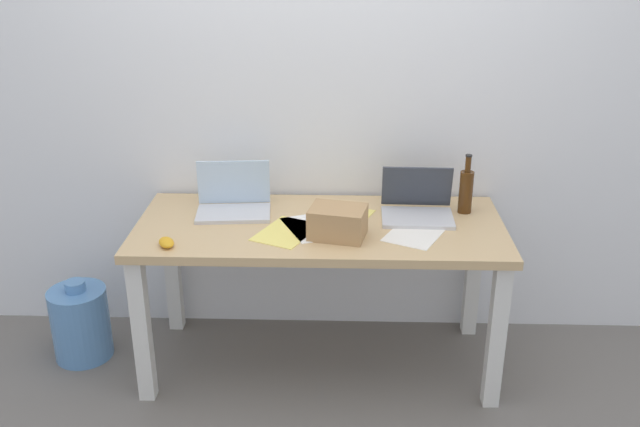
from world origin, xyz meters
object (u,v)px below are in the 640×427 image
cardboard_box (338,222)px  laptop_right (417,207)px  beer_bottle (466,190)px  desk (320,244)px  laptop_left (234,202)px  computer_mouse (166,242)px  water_cooler_jug (81,323)px

cardboard_box → laptop_right: bearing=32.5°
beer_bottle → cardboard_box: bearing=-153.7°
desk → laptop_right: laptop_right is taller
laptop_left → cardboard_box: laptop_left is taller
laptop_left → laptop_right: laptop_left is taller
beer_bottle → computer_mouse: size_ratio=2.82×
laptop_left → beer_bottle: bearing=1.9°
laptop_right → laptop_left: bearing=178.3°
laptop_right → cardboard_box: (-0.36, -0.23, 0.02)m
beer_bottle → water_cooler_jug: (-1.84, -0.14, -0.66)m
computer_mouse → beer_bottle: bearing=-9.7°
laptop_right → beer_bottle: (0.23, 0.06, 0.06)m
desk → laptop_left: bearing=163.1°
laptop_left → water_cooler_jug: size_ratio=0.87×
computer_mouse → water_cooler_jug: (-0.53, 0.27, -0.57)m
laptop_left → laptop_right: bearing=-1.7°
laptop_left → desk: bearing=-16.9°
desk → beer_bottle: size_ratio=5.89×
desk → cardboard_box: 0.23m
laptop_right → water_cooler_jug: laptop_right is taller
water_cooler_jug → desk: bearing=-0.9°
laptop_right → water_cooler_jug: bearing=-177.1°
laptop_right → beer_bottle: size_ratio=1.17×
laptop_right → beer_bottle: bearing=14.9°
desk → laptop_right: bearing=12.6°
laptop_right → water_cooler_jug: size_ratio=0.80×
laptop_right → cardboard_box: bearing=-147.5°
desk → water_cooler_jug: size_ratio=4.03×
laptop_left → beer_bottle: (1.08, 0.04, 0.06)m
laptop_left → computer_mouse: (-0.23, -0.38, -0.03)m
beer_bottle → cardboard_box: (-0.59, -0.29, -0.04)m
laptop_left → laptop_right: (0.85, -0.02, -0.01)m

